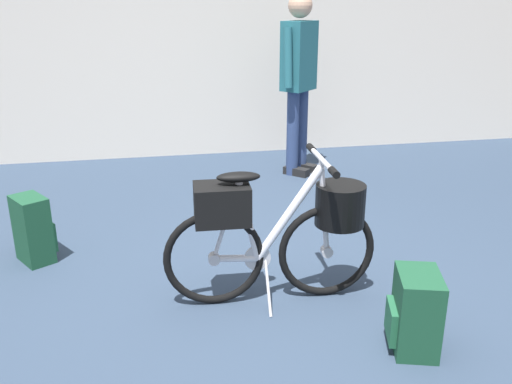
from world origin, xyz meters
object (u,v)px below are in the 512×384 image
Objects in this scene: folding_bike_foreground at (280,226)px; handbag_on_floor at (33,230)px; visitor_near_wall at (299,75)px; backpack_on_floor at (415,312)px.

handbag_on_floor is (-1.37, 0.74, -0.22)m from folding_bike_foreground.
visitor_near_wall reaches higher than folding_bike_foreground.
visitor_near_wall is 2.63m from handbag_on_floor.
backpack_on_floor is at bearing -47.55° from folding_bike_foreground.
backpack_on_floor is at bearing -93.95° from visitor_near_wall.
visitor_near_wall is 2.85m from backpack_on_floor.
folding_bike_foreground is 0.78m from backpack_on_floor.
visitor_near_wall reaches higher than handbag_on_floor.
backpack_on_floor is (-0.19, -2.76, -0.72)m from visitor_near_wall.
backpack_on_floor is 2.27m from handbag_on_floor.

